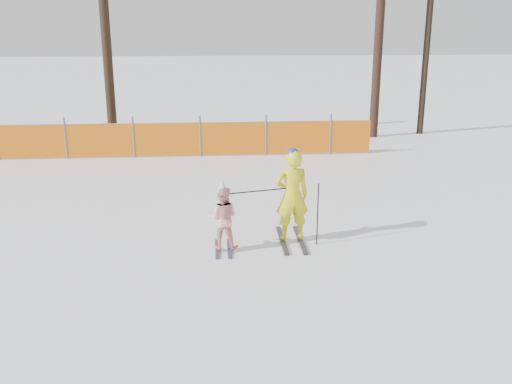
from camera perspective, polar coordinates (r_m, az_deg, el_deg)
ground at (r=10.21m, az=0.21°, el=-6.19°), size 120.00×120.00×0.00m
adult at (r=10.50m, az=3.62°, el=-0.37°), size 0.66×1.41×1.79m
child at (r=10.19m, az=-3.35°, el=-2.56°), size 0.63×0.88×1.35m
ski_poles at (r=10.35m, az=3.35°, el=-1.13°), size 1.63×0.29×1.18m
safety_fence at (r=17.86m, az=-16.71°, el=4.99°), size 17.27×0.06×1.25m
tree_trunks at (r=19.90m, az=2.20°, el=14.91°), size 11.29×0.94×6.96m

